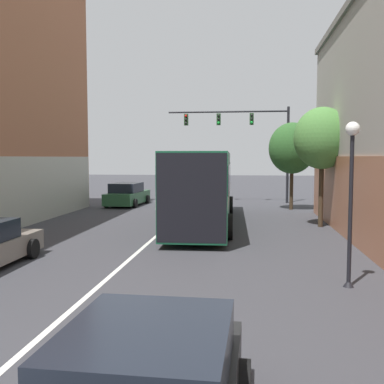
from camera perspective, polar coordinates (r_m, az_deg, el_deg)
name	(u,v)px	position (r m, az deg, el deg)	size (l,w,h in m)	color
lane_center_line	(157,235)	(18.31, -4.47, -5.52)	(0.14, 47.99, 0.01)	silver
bus	(203,184)	(21.13, 1.47, 0.99)	(3.03, 12.57, 3.37)	#145133
parked_car_left_far	(127,195)	(29.87, -8.22, -0.35)	(2.30, 4.66, 1.49)	#285633
traffic_signal_gantry	(247,132)	(31.71, 7.06, 7.62)	(8.42, 0.36, 6.63)	black
street_lamp	(351,187)	(11.43, 19.55, 0.62)	(0.34, 0.34, 4.01)	black
street_tree_near	(322,139)	(21.11, 16.20, 6.54)	(2.53, 2.28, 5.42)	#3D2D1E
street_tree_far	(292,148)	(27.75, 12.59, 5.43)	(2.79, 2.51, 5.25)	#3D2D1E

